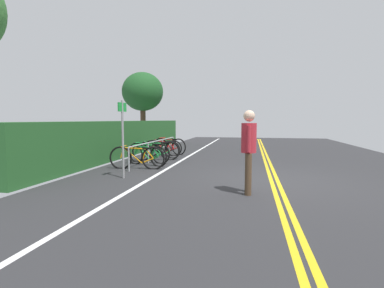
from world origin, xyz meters
The scene contains 16 objects.
ground_plane centered at (0.00, 0.00, -0.03)m, with size 36.41×11.14×0.05m, color #2B2B2D.
centre_line_yellow_inner centered at (0.00, -0.08, 0.00)m, with size 32.77×0.10×0.00m, color gold.
centre_line_yellow_outer centered at (0.00, 0.08, 0.00)m, with size 32.77×0.10×0.00m, color gold.
bike_lane_stripe_white centered at (0.00, 3.26, 0.00)m, with size 32.77×0.12×0.00m, color white.
bike_rack centered at (3.07, 4.28, 0.58)m, with size 5.17×0.05×0.76m.
bicycle_0 centered at (0.97, 4.20, 0.36)m, with size 0.46×1.83×0.78m.
bicycle_1 centered at (1.77, 4.18, 0.35)m, with size 0.69×1.70×0.74m.
bicycle_2 centered at (2.32, 4.31, 0.36)m, with size 0.52×1.75×0.78m.
bicycle_3 centered at (3.02, 4.26, 0.37)m, with size 0.61×1.80×0.78m.
bicycle_4 centered at (3.83, 4.28, 0.36)m, with size 0.57×1.73×0.76m.
bicycle_5 centered at (4.44, 4.41, 0.34)m, with size 0.46×1.70×0.74m.
bicycle_6 centered at (5.07, 4.30, 0.37)m, with size 0.66×1.70×0.78m.
pedestrian centered at (-1.46, 0.66, 1.04)m, with size 0.49×0.32×1.78m.
sign_post_near centered at (-0.46, 4.01, 1.27)m, with size 0.36×0.09×2.10m.
hedge_backdrop centered at (4.57, 6.16, 0.76)m, with size 14.12×0.82×1.53m, color #235626.
tree_mid centered at (9.29, 7.22, 3.27)m, with size 2.51×2.51×4.48m.
Camera 1 is at (-7.68, 0.61, 1.59)m, focal length 26.99 mm.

